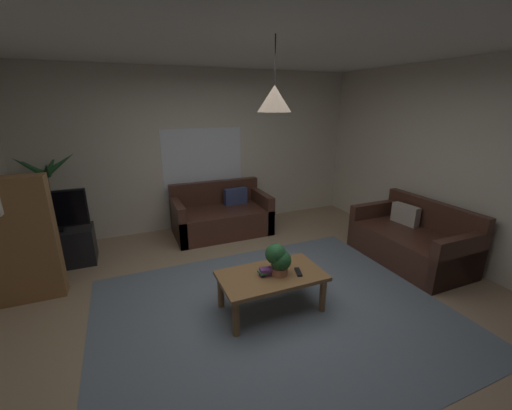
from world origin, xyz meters
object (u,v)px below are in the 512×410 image
at_px(bookshelf_corner, 18,240).
at_px(couch_right_side, 411,242).
at_px(coffee_table, 271,280).
at_px(book_on_table_1, 264,272).
at_px(couch_under_window, 221,217).
at_px(book_on_table_2, 266,270).
at_px(remote_on_table_0, 298,272).
at_px(pendant_lamp, 274,99).
at_px(tv, 50,211).
at_px(tv_stand, 58,248).
at_px(potted_palm_corner, 53,212).
at_px(book_on_table_0, 265,273).
at_px(potted_plant_on_table, 278,259).

bearing_deg(bookshelf_corner, couch_right_side, -11.61).
xyz_separation_m(coffee_table, book_on_table_1, (-0.08, 0.01, 0.11)).
relative_size(couch_under_window, book_on_table_2, 12.16).
bearing_deg(book_on_table_2, couch_under_window, 84.84).
relative_size(couch_right_side, remote_on_table_0, 9.49).
distance_m(book_on_table_2, pendant_lamp, 1.66).
bearing_deg(tv, couch_under_window, 6.75).
xyz_separation_m(tv_stand, bookshelf_corner, (-0.19, -0.77, 0.47)).
xyz_separation_m(tv, potted_palm_corner, (-0.07, 0.54, -0.17)).
distance_m(book_on_table_1, potted_palm_corner, 3.33).
bearing_deg(couch_right_side, tv_stand, -111.11).
relative_size(remote_on_table_0, potted_palm_corner, 0.11).
relative_size(book_on_table_1, bookshelf_corner, 0.08).
relative_size(tv_stand, bookshelf_corner, 0.64).
bearing_deg(couch_right_side, book_on_table_0, -84.11).
relative_size(couch_right_side, book_on_table_2, 11.91).
bearing_deg(tv_stand, book_on_table_1, -42.77).
height_order(tv_stand, tv, tv).
xyz_separation_m(remote_on_table_0, potted_palm_corner, (-2.55, 2.59, 0.18)).
height_order(tv_stand, pendant_lamp, pendant_lamp).
height_order(potted_plant_on_table, pendant_lamp, pendant_lamp).
relative_size(book_on_table_0, remote_on_table_0, 0.78).
xyz_separation_m(potted_palm_corner, bookshelf_corner, (-0.12, -1.29, 0.11)).
distance_m(potted_plant_on_table, tv_stand, 3.05).
bearing_deg(book_on_table_2, coffee_table, 2.03).
xyz_separation_m(book_on_table_2, bookshelf_corner, (-2.34, 1.21, 0.24)).
bearing_deg(potted_plant_on_table, couch_right_side, 7.04).
bearing_deg(couch_under_window, pendant_lamp, -93.59).
xyz_separation_m(book_on_table_1, remote_on_table_0, (0.34, -0.09, -0.03)).
relative_size(book_on_table_0, bookshelf_corner, 0.09).
bearing_deg(book_on_table_0, couch_under_window, 84.78).
bearing_deg(book_on_table_0, coffee_table, -13.36).
xyz_separation_m(remote_on_table_0, potted_plant_on_table, (-0.20, 0.07, 0.16)).
xyz_separation_m(couch_right_side, tv, (-4.47, 1.71, 0.50)).
height_order(book_on_table_1, tv, tv).
relative_size(couch_under_window, tv, 1.77).
bearing_deg(pendant_lamp, couch_right_side, 6.43).
bearing_deg(pendant_lamp, potted_palm_corner, 132.42).
relative_size(couch_right_side, potted_plant_on_table, 4.62).
distance_m(couch_right_side, pendant_lamp, 2.94).
distance_m(couch_under_window, book_on_table_2, 2.26).
relative_size(book_on_table_0, tv, 0.14).
bearing_deg(book_on_table_0, bookshelf_corner, 152.89).
xyz_separation_m(book_on_table_0, bookshelf_corner, (-2.34, 1.20, 0.29)).
bearing_deg(potted_palm_corner, tv, -82.62).
bearing_deg(remote_on_table_0, couch_right_side, 26.46).
bearing_deg(remote_on_table_0, book_on_table_0, 179.19).
xyz_separation_m(couch_right_side, book_on_table_2, (-2.32, -0.26, 0.21)).
bearing_deg(book_on_table_1, book_on_table_0, 30.61).
height_order(couch_under_window, coffee_table, couch_under_window).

